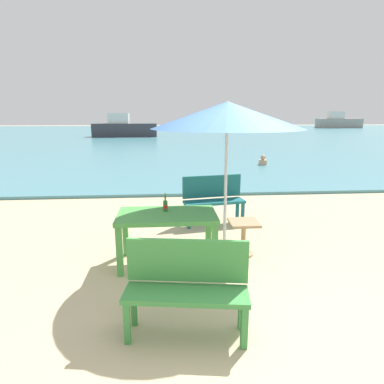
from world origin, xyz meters
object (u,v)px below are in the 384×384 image
(picnic_table_green, at_px, (167,221))
(swimmer_person, at_px, (263,161))
(bench_green_left, at_px, (187,282))
(patio_umbrella, at_px, (227,115))
(side_table_wood, at_px, (244,233))
(beer_bottle_amber, at_px, (165,205))
(boat_fishing_trawler, at_px, (338,122))
(bench_teal_center, at_px, (213,197))
(boat_sailboat, at_px, (124,128))

(picnic_table_green, height_order, swimmer_person, picnic_table_green)
(picnic_table_green, relative_size, bench_green_left, 1.13)
(picnic_table_green, bearing_deg, patio_umbrella, 3.44)
(picnic_table_green, xyz_separation_m, side_table_wood, (1.17, 0.21, -0.30))
(beer_bottle_amber, relative_size, side_table_wood, 0.49)
(beer_bottle_amber, bearing_deg, patio_umbrella, -4.70)
(boat_fishing_trawler, bearing_deg, beer_bottle_amber, -120.63)
(side_table_wood, relative_size, bench_teal_center, 0.43)
(swimmer_person, xyz_separation_m, boat_fishing_trawler, (21.29, 34.12, 0.69))
(side_table_wood, height_order, bench_green_left, bench_green_left)
(side_table_wood, bearing_deg, patio_umbrella, -153.62)
(bench_green_left, bearing_deg, patio_umbrella, 67.83)
(side_table_wood, bearing_deg, boat_sailboat, 100.78)
(bench_teal_center, relative_size, boat_sailboat, 0.22)
(side_table_wood, bearing_deg, beer_bottle_amber, -175.63)
(patio_umbrella, distance_m, boat_sailboat, 26.69)
(boat_sailboat, bearing_deg, swimmer_person, -66.19)
(patio_umbrella, xyz_separation_m, bench_teal_center, (0.07, 1.71, -1.58))
(picnic_table_green, bearing_deg, boat_fishing_trawler, 59.47)
(bench_teal_center, relative_size, swimmer_person, 3.03)
(side_table_wood, bearing_deg, picnic_table_green, -169.70)
(bench_teal_center, distance_m, boat_fishing_trawler, 47.73)
(side_table_wood, distance_m, bench_teal_center, 1.58)
(side_table_wood, relative_size, boat_sailboat, 0.09)
(picnic_table_green, relative_size, swimmer_person, 3.41)
(picnic_table_green, height_order, patio_umbrella, patio_umbrella)
(bench_green_left, bearing_deg, boat_fishing_trawler, 60.54)
(beer_bottle_amber, bearing_deg, bench_teal_center, 60.28)
(bench_teal_center, distance_m, swimmer_person, 7.58)
(patio_umbrella, height_order, bench_teal_center, patio_umbrella)
(bench_green_left, bearing_deg, swimmer_person, 69.75)
(picnic_table_green, height_order, boat_fishing_trawler, boat_fishing_trawler)
(bench_green_left, distance_m, boat_fishing_trawler, 50.99)
(patio_umbrella, xyz_separation_m, side_table_wood, (0.33, 0.16, -1.76))
(picnic_table_green, xyz_separation_m, boat_sailboat, (-3.80, 26.30, 0.18))
(bench_teal_center, relative_size, boat_fishing_trawler, 0.19)
(swimmer_person, bearing_deg, boat_sailboat, 113.81)
(picnic_table_green, distance_m, side_table_wood, 1.23)
(beer_bottle_amber, xyz_separation_m, swimmer_person, (3.99, 8.58, -0.61))
(boat_sailboat, xyz_separation_m, boat_fishing_trawler, (29.05, 16.52, 0.10))
(patio_umbrella, bearing_deg, bench_green_left, -112.17)
(picnic_table_green, relative_size, boat_sailboat, 0.24)
(swimmer_person, relative_size, boat_fishing_trawler, 0.06)
(boat_fishing_trawler, bearing_deg, patio_umbrella, -119.72)
(bench_green_left, bearing_deg, bench_teal_center, 77.57)
(swimmer_person, bearing_deg, bench_green_left, -110.25)
(boat_fishing_trawler, bearing_deg, bench_green_left, -119.46)
(bench_teal_center, bearing_deg, bench_green_left, -102.43)
(bench_teal_center, bearing_deg, picnic_table_green, -117.46)
(picnic_table_green, height_order, boat_sailboat, boat_sailboat)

